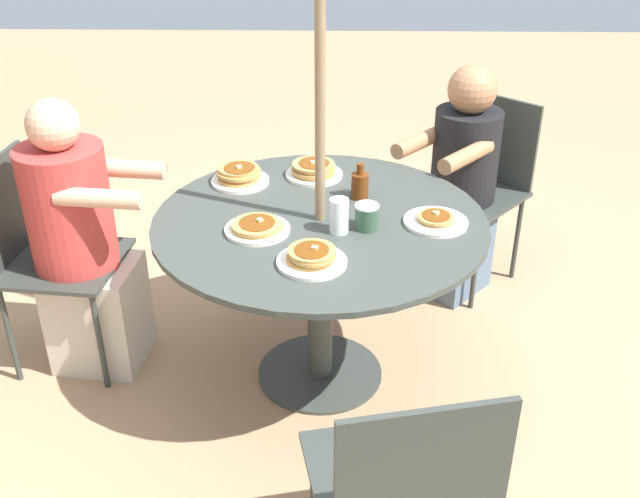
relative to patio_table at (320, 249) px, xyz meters
The scene contains 16 objects.
ground_plane 0.60m from the patio_table, ahead, with size 12.00×12.00×0.00m, color tan.
patio_table is the anchor object (origin of this frame).
umbrella_pole 0.61m from the patio_table, ahead, with size 0.04×0.04×2.42m, color #846B4C.
patio_chair_north 1.13m from the patio_table, 84.02° to the left, with size 0.49×0.49×0.89m.
diner_north 0.95m from the patio_table, 84.02° to the left, with size 0.37×0.53×1.14m.
patio_chair_east 1.13m from the patio_table, 167.84° to the right, with size 0.53×0.53×0.89m.
patio_chair_south 1.13m from the patio_table, 41.62° to the right, with size 0.62×0.62×0.89m.
diner_south 0.95m from the patio_table, 41.62° to the right, with size 0.55×0.54×1.10m.
pancake_plate_a 0.28m from the patio_table, 114.99° to the left, with size 0.24×0.24×0.05m.
pancake_plate_b 0.36m from the patio_table, behind, with size 0.24×0.24×0.07m.
pancake_plate_c 0.45m from the patio_table, 94.09° to the right, with size 0.24×0.24×0.05m.
pancake_plate_d 0.42m from the patio_table, ahead, with size 0.24×0.24×0.07m.
pancake_plate_e 0.49m from the patio_table, 46.55° to the left, with size 0.24×0.24×0.08m.
syrup_bottle 0.30m from the patio_table, 39.06° to the right, with size 0.09×0.07×0.14m.
coffee_cup 0.25m from the patio_table, 113.04° to the right, with size 0.09×0.09×0.09m.
drinking_glass_a 0.23m from the patio_table, 145.29° to the right, with size 0.07×0.07×0.13m, color silver.
Camera 1 is at (-2.46, -0.05, 1.99)m, focal length 42.00 mm.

